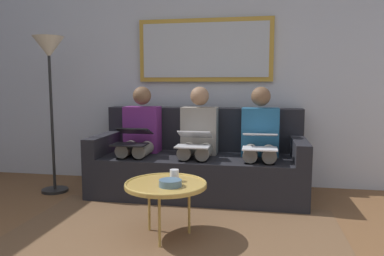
# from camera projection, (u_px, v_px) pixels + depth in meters

# --- Properties ---
(wall_rear) EXTENTS (6.00, 0.12, 2.60)m
(wall_rear) POSITION_uv_depth(u_px,v_px,m) (206.00, 73.00, 4.33)
(wall_rear) COLOR #B7BCC6
(wall_rear) RESTS_ON ground_plane
(area_rug) EXTENTS (2.60, 1.80, 0.01)m
(area_rug) POSITION_uv_depth(u_px,v_px,m) (171.00, 240.00, 2.78)
(area_rug) COLOR brown
(area_rug) RESTS_ON ground_plane
(couch) EXTENTS (2.20, 0.90, 0.90)m
(couch) POSITION_uv_depth(u_px,v_px,m) (199.00, 164.00, 3.98)
(couch) COLOR black
(couch) RESTS_ON ground_plane
(framed_mirror) EXTENTS (1.54, 0.05, 0.71)m
(framed_mirror) POSITION_uv_depth(u_px,v_px,m) (205.00, 50.00, 4.21)
(framed_mirror) COLOR #B7892D
(coffee_table) EXTENTS (0.62, 0.62, 0.43)m
(coffee_table) POSITION_uv_depth(u_px,v_px,m) (166.00, 185.00, 2.79)
(coffee_table) COLOR tan
(coffee_table) RESTS_ON ground_plane
(cup) EXTENTS (0.07, 0.07, 0.09)m
(cup) POSITION_uv_depth(u_px,v_px,m) (174.00, 175.00, 2.85)
(cup) COLOR silver
(cup) RESTS_ON coffee_table
(bowl) EXTENTS (0.17, 0.17, 0.05)m
(bowl) POSITION_uv_depth(u_px,v_px,m) (171.00, 183.00, 2.70)
(bowl) COLOR slate
(bowl) RESTS_ON coffee_table
(person_left) EXTENTS (0.38, 0.58, 1.14)m
(person_left) POSITION_uv_depth(u_px,v_px,m) (260.00, 139.00, 3.76)
(person_left) COLOR #235B84
(person_left) RESTS_ON couch
(laptop_white) EXTENTS (0.32, 0.35, 0.15)m
(laptop_white) POSITION_uv_depth(u_px,v_px,m) (260.00, 141.00, 3.52)
(laptop_white) COLOR white
(person_middle) EXTENTS (0.38, 0.58, 1.14)m
(person_middle) POSITION_uv_depth(u_px,v_px,m) (198.00, 137.00, 3.88)
(person_middle) COLOR gray
(person_middle) RESTS_ON couch
(laptop_silver) EXTENTS (0.33, 0.34, 0.15)m
(laptop_silver) POSITION_uv_depth(u_px,v_px,m) (194.00, 140.00, 3.64)
(laptop_silver) COLOR silver
(person_right) EXTENTS (0.38, 0.58, 1.14)m
(person_right) POSITION_uv_depth(u_px,v_px,m) (140.00, 136.00, 3.99)
(person_right) COLOR #66236B
(person_right) RESTS_ON couch
(laptop_black) EXTENTS (0.34, 0.39, 0.17)m
(laptop_black) POSITION_uv_depth(u_px,v_px,m) (132.00, 137.00, 3.76)
(laptop_black) COLOR black
(standing_lamp) EXTENTS (0.32, 0.32, 1.66)m
(standing_lamp) POSITION_uv_depth(u_px,v_px,m) (49.00, 64.00, 3.87)
(standing_lamp) COLOR black
(standing_lamp) RESTS_ON ground_plane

